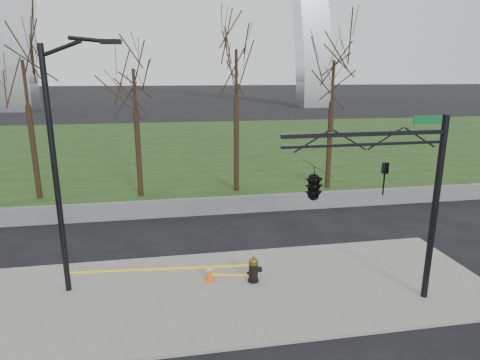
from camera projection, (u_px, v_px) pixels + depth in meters
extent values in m
plane|color=black|center=(228.00, 292.00, 13.81)|extent=(500.00, 500.00, 0.00)
cube|color=slate|center=(228.00, 291.00, 13.80)|extent=(18.00, 6.00, 0.10)
cube|color=#1A3B15|center=(186.00, 144.00, 42.39)|extent=(120.00, 40.00, 0.06)
cube|color=#59595B|center=(206.00, 206.00, 21.32)|extent=(60.00, 0.30, 0.90)
cylinder|color=black|center=(253.00, 280.00, 14.33)|extent=(0.38, 0.38, 0.07)
cylinder|color=black|center=(253.00, 272.00, 14.26)|extent=(0.29, 0.29, 0.68)
cylinder|color=black|center=(259.00, 269.00, 14.35)|extent=(0.27, 0.24, 0.18)
cylinder|color=black|center=(249.00, 273.00, 14.17)|extent=(0.14, 0.14, 0.11)
cylinder|color=brown|center=(253.00, 263.00, 14.17)|extent=(0.34, 0.34, 0.07)
ellipsoid|color=brown|center=(253.00, 261.00, 14.15)|extent=(0.32, 0.32, 0.24)
cylinder|color=brown|center=(253.00, 258.00, 14.11)|extent=(0.07, 0.07, 0.09)
cube|color=#FD600D|center=(210.00, 280.00, 14.41)|extent=(0.37, 0.37, 0.04)
cone|color=#FD600D|center=(209.00, 272.00, 14.33)|extent=(0.26, 0.26, 0.60)
cylinder|color=white|center=(209.00, 269.00, 14.30)|extent=(0.19, 0.19, 0.09)
cylinder|color=black|center=(56.00, 177.00, 12.80)|extent=(0.18, 0.18, 8.00)
cylinder|color=black|center=(60.00, 49.00, 11.88)|extent=(1.27, 0.22, 0.56)
cylinder|color=black|center=(90.00, 40.00, 11.89)|extent=(1.21, 0.22, 0.22)
cube|color=black|center=(111.00, 42.00, 11.96)|extent=(0.62, 0.27, 0.14)
cylinder|color=black|center=(434.00, 212.00, 12.65)|extent=(0.20, 0.20, 6.00)
cube|color=black|center=(366.00, 134.00, 11.54)|extent=(5.00, 0.24, 0.12)
cube|color=black|center=(365.00, 144.00, 11.62)|extent=(5.00, 0.20, 0.08)
cube|color=#0C5926|center=(428.00, 120.00, 11.82)|extent=(0.90, 0.06, 0.25)
imported|color=black|center=(385.00, 179.00, 12.02)|extent=(0.17, 0.20, 1.00)
imported|color=black|center=(314.00, 183.00, 11.60)|extent=(0.59, 2.50, 1.00)
cube|color=yellow|center=(162.00, 269.00, 13.91)|extent=(6.24, 0.53, 0.08)
cube|color=yellow|center=(231.00, 275.00, 14.32)|extent=(1.50, 0.35, 0.08)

